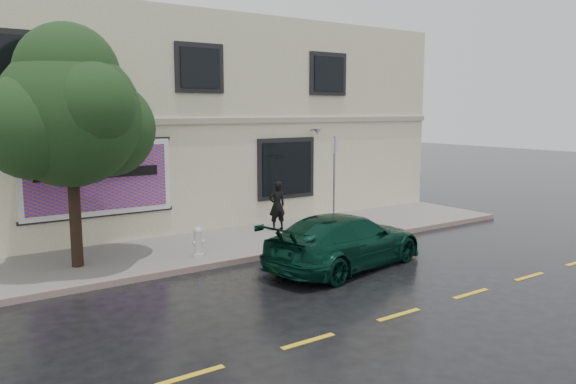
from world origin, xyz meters
TOP-DOWN VIEW (x-y plane):
  - ground at (0.00, 0.00)m, footprint 90.00×90.00m
  - sidewalk at (0.00, 3.25)m, footprint 20.00×3.50m
  - curb at (0.00, 1.50)m, footprint 20.00×0.18m
  - road_marking at (0.00, -3.50)m, footprint 19.00×0.12m
  - building at (0.00, 9.00)m, footprint 20.00×8.12m
  - billboard at (-3.20, 4.92)m, footprint 4.30×0.16m
  - car at (1.31, -0.37)m, footprint 5.03×2.95m
  - pedestrian at (2.03, 3.78)m, footprint 0.61×0.44m
  - umbrella at (2.03, 3.78)m, footprint 1.34×1.34m
  - street_tree at (-4.33, 3.07)m, footprint 3.35×3.35m
  - fire_hydrant at (-1.50, 2.21)m, footprint 0.32×0.30m
  - sign_pole at (3.70, 2.98)m, footprint 0.35×0.14m

SIDE VIEW (x-z plane):
  - ground at x=0.00m, z-range 0.00..0.00m
  - road_marking at x=0.00m, z-range 0.00..0.01m
  - sidewalk at x=0.00m, z-range 0.00..0.15m
  - curb at x=0.00m, z-range -0.01..0.15m
  - fire_hydrant at x=-1.50m, z-range 0.14..0.92m
  - car at x=1.31m, z-range 0.00..1.37m
  - pedestrian at x=2.03m, z-range 0.15..1.72m
  - sign_pole at x=3.70m, z-range 0.42..3.38m
  - billboard at x=-3.20m, z-range 0.95..3.15m
  - umbrella at x=2.03m, z-range 1.72..2.49m
  - building at x=0.00m, z-range 0.00..7.00m
  - street_tree at x=-4.33m, z-range 1.12..6.43m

